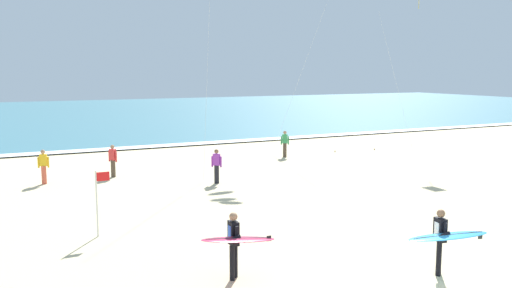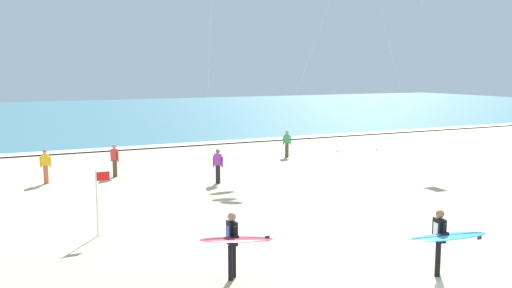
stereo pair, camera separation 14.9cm
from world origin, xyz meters
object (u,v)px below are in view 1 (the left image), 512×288
object	(u,v)px
surfer_trailing	(236,240)
bystander_green_top	(285,144)
bystander_purple_top	(217,166)
bystander_yellow_top	(44,166)
surfer_lead	(444,237)
bystander_red_top	(113,161)
lifeguard_flag	(98,197)

from	to	relation	value
surfer_trailing	bystander_green_top	world-z (taller)	surfer_trailing
bystander_purple_top	bystander_yellow_top	world-z (taller)	same
surfer_lead	bystander_red_top	bearing A→B (deg)	105.96
surfer_lead	bystander_green_top	size ratio (longest dim) A/B	1.40
bystander_red_top	surfer_lead	bearing A→B (deg)	-74.04
surfer_lead	bystander_purple_top	size ratio (longest dim) A/B	1.40
bystander_green_top	bystander_yellow_top	xyz separation A→B (m)	(-13.67, -1.88, 0.00)
surfer_trailing	bystander_purple_top	size ratio (longest dim) A/B	1.22
lifeguard_flag	bystander_purple_top	bearing A→B (deg)	42.65
surfer_lead	surfer_trailing	size ratio (longest dim) A/B	1.15
bystander_red_top	bystander_yellow_top	world-z (taller)	same
surfer_trailing	lifeguard_flag	xyz separation A→B (m)	(-2.35, 5.22, 0.23)
bystander_purple_top	surfer_trailing	bearing A→B (deg)	-109.79
bystander_yellow_top	lifeguard_flag	bearing A→B (deg)	-84.89
surfer_lead	bystander_yellow_top	bearing A→B (deg)	115.78
surfer_trailing	bystander_yellow_top	bearing A→B (deg)	102.42
surfer_lead	bystander_red_top	size ratio (longest dim) A/B	1.40
surfer_trailing	lifeguard_flag	size ratio (longest dim) A/B	0.92
bystander_purple_top	bystander_red_top	bearing A→B (deg)	137.78
lifeguard_flag	surfer_trailing	bearing A→B (deg)	-65.74
bystander_red_top	bystander_purple_top	size ratio (longest dim) A/B	1.00
bystander_purple_top	bystander_yellow_top	size ratio (longest dim) A/B	1.00
surfer_trailing	bystander_red_top	world-z (taller)	surfer_trailing
bystander_red_top	lifeguard_flag	world-z (taller)	lifeguard_flag
bystander_red_top	bystander_purple_top	distance (m)	5.36
surfer_trailing	bystander_red_top	distance (m)	14.65
bystander_yellow_top	bystander_purple_top	bearing A→B (deg)	-25.20
surfer_trailing	bystander_purple_top	xyz separation A→B (m)	(3.98, 11.05, -0.23)
surfer_lead	lifeguard_flag	world-z (taller)	lifeguard_flag
bystander_red_top	lifeguard_flag	xyz separation A→B (m)	(-2.36, -9.43, 0.45)
bystander_green_top	bystander_yellow_top	size ratio (longest dim) A/B	1.00
bystander_purple_top	lifeguard_flag	bearing A→B (deg)	-137.35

